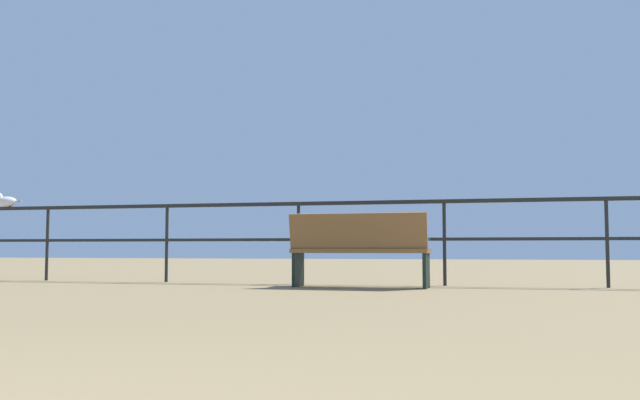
# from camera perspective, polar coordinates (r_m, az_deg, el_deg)

# --- Properties ---
(pier_railing) EXTENTS (25.14, 0.05, 1.09)m
(pier_railing) POSITION_cam_1_polar(r_m,az_deg,el_deg) (9.08, 4.08, -1.88)
(pier_railing) COLOR black
(pier_railing) RESTS_ON ground_plane
(bench_near_left) EXTENTS (1.68, 0.62, 0.89)m
(bench_near_left) POSITION_cam_1_polar(r_m,az_deg,el_deg) (8.37, 3.22, -3.77)
(bench_near_left) COLOR brown
(bench_near_left) RESTS_ON ground_plane
(seagull_on_rail) EXTENTS (0.44, 0.26, 0.21)m
(seagull_on_rail) POSITION_cam_1_polar(r_m,az_deg,el_deg) (11.47, -24.43, -0.04)
(seagull_on_rail) COLOR silver
(seagull_on_rail) RESTS_ON pier_railing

